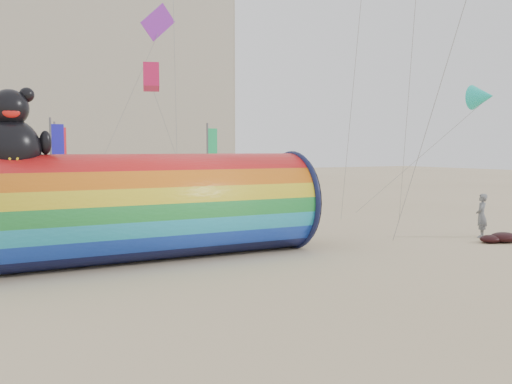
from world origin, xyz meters
name	(u,v)px	position (x,y,z in m)	size (l,w,h in m)	color
ground	(265,278)	(0.00, 0.00, 0.00)	(160.00, 160.00, 0.00)	#CCB58C
windsock_assembly	(138,205)	(-2.49, 4.28, 1.89)	(12.38, 3.77, 5.71)	red
kite_handler	(481,216)	(11.81, 2.29, 0.93)	(0.68, 0.45, 1.86)	slate
fabric_bundle	(506,238)	(11.77, 1.00, 0.17)	(2.62, 1.35, 0.41)	black
festival_banners	(114,170)	(-0.51, 15.28, 2.64)	(9.25, 4.33, 5.20)	#59595E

